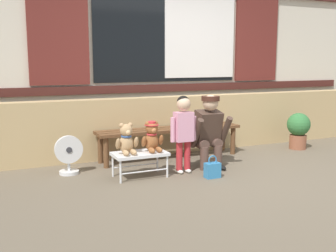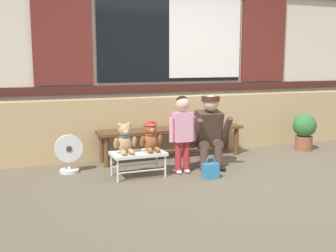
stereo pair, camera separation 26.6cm
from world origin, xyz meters
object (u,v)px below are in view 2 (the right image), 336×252
teddy_bear_plain (125,140)px  floor_fan (69,154)px  wooden_bench_long (172,133)px  small_display_bench (138,155)px  teddy_bear_with_hat (151,137)px  potted_plant (304,130)px  adult_crouching (209,131)px  child_standing (182,126)px  handbag_on_ground (211,170)px

teddy_bear_plain → floor_fan: teddy_bear_plain is taller
wooden_bench_long → floor_fan: bearing=-170.7°
small_display_bench → teddy_bear_with_hat: size_ratio=1.76×
potted_plant → floor_fan: potted_plant is taller
potted_plant → teddy_bear_plain: bearing=-171.2°
teddy_bear_with_hat → potted_plant: (2.67, 0.46, -0.15)m
teddy_bear_plain → potted_plant: bearing=8.8°
adult_crouching → child_standing: bearing=-167.0°
potted_plant → handbag_on_ground: bearing=-157.6°
floor_fan → wooden_bench_long: bearing=9.3°
child_standing → handbag_on_ground: bearing=-57.7°
wooden_bench_long → handbag_on_ground: 1.14m
small_display_bench → adult_crouching: 1.00m
small_display_bench → teddy_bear_plain: 0.25m
small_display_bench → adult_crouching: adult_crouching is taller
child_standing → floor_fan: (-1.30, 0.52, -0.35)m
child_standing → floor_fan: 1.45m
potted_plant → wooden_bench_long: bearing=173.2°
child_standing → adult_crouching: 0.44m
wooden_bench_long → handbag_on_ground: size_ratio=7.72×
floor_fan → small_display_bench: bearing=-32.5°
wooden_bench_long → small_display_bench: bearing=-135.1°
teddy_bear_with_hat → small_display_bench: bearing=-179.2°
adult_crouching → handbag_on_ground: 0.62m
teddy_bear_plain → teddy_bear_with_hat: size_ratio=1.00×
wooden_bench_long → floor_fan: size_ratio=4.37×
adult_crouching → handbag_on_ground: (-0.20, -0.44, -0.38)m
child_standing → floor_fan: child_standing is taller
handbag_on_ground → potted_plant: potted_plant is taller
handbag_on_ground → potted_plant: size_ratio=0.48×
handbag_on_ground → floor_fan: size_ratio=0.57×
wooden_bench_long → potted_plant: bearing=-6.8°
small_display_bench → child_standing: (0.56, -0.04, 0.33)m
small_display_bench → wooden_bench_long: bearing=44.9°
small_display_bench → handbag_on_ground: 0.88m
teddy_bear_with_hat → potted_plant: teddy_bear_with_hat is taller
teddy_bear_plain → handbag_on_ground: teddy_bear_plain is taller
wooden_bench_long → teddy_bear_plain: bearing=-140.9°
small_display_bench → potted_plant: bearing=9.3°
wooden_bench_long → teddy_bear_with_hat: (-0.56, -0.71, 0.10)m
small_display_bench → potted_plant: 2.87m
small_display_bench → child_standing: 0.65m
wooden_bench_long → handbag_on_ground: bearing=-87.3°
teddy_bear_plain → floor_fan: size_ratio=0.76×
child_standing → floor_fan: bearing=158.3°
teddy_bear_plain → potted_plant: size_ratio=0.64×
teddy_bear_with_hat → teddy_bear_plain: bearing=-179.9°
child_standing → potted_plant: (2.28, 0.51, -0.27)m
teddy_bear_with_hat → handbag_on_ground: bearing=-32.3°
teddy_bear_plain → adult_crouching: size_ratio=0.38×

